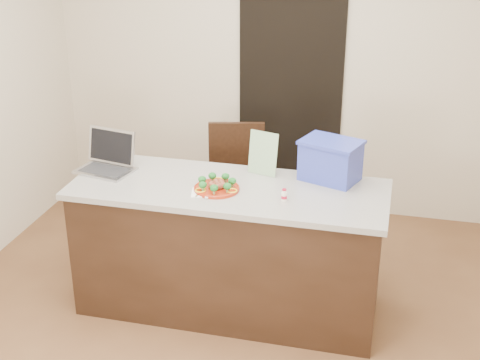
% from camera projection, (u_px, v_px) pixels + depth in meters
% --- Properties ---
extents(ground, '(4.00, 4.00, 0.00)m').
position_uv_depth(ground, '(220.00, 327.00, 4.47)').
color(ground, brown).
rests_on(ground, ground).
extents(room_shell, '(4.00, 4.00, 4.00)m').
position_uv_depth(room_shell, '(216.00, 93.00, 3.82)').
color(room_shell, white).
rests_on(room_shell, ground).
extents(doorway, '(0.90, 0.02, 2.00)m').
position_uv_depth(doorway, '(290.00, 100.00, 5.81)').
color(doorway, black).
rests_on(doorway, ground).
extents(island, '(2.06, 0.76, 0.92)m').
position_uv_depth(island, '(229.00, 248.00, 4.51)').
color(island, black).
rests_on(island, ground).
extents(plate, '(0.29, 0.29, 0.02)m').
position_uv_depth(plate, '(217.00, 188.00, 4.27)').
color(plate, '#9C250E').
rests_on(plate, island).
extents(meatballs, '(0.12, 0.12, 0.04)m').
position_uv_depth(meatballs, '(217.00, 184.00, 4.26)').
color(meatballs, brown).
rests_on(meatballs, plate).
extents(broccoli, '(0.25, 0.25, 0.04)m').
position_uv_depth(broccoli, '(217.00, 182.00, 4.26)').
color(broccoli, '#15501D').
rests_on(broccoli, plate).
extents(pepper_rings, '(0.26, 0.26, 0.01)m').
position_uv_depth(pepper_rings, '(217.00, 187.00, 4.27)').
color(pepper_rings, yellow).
rests_on(pepper_rings, plate).
extents(napkin, '(0.18, 0.18, 0.01)m').
position_uv_depth(napkin, '(203.00, 192.00, 4.24)').
color(napkin, white).
rests_on(napkin, island).
extents(fork, '(0.03, 0.16, 0.00)m').
position_uv_depth(fork, '(201.00, 191.00, 4.25)').
color(fork, '#AFAEB3').
rests_on(fork, napkin).
extents(knife, '(0.06, 0.20, 0.01)m').
position_uv_depth(knife, '(207.00, 193.00, 4.21)').
color(knife, white).
rests_on(knife, napkin).
extents(yogurt_bottle, '(0.04, 0.04, 0.08)m').
position_uv_depth(yogurt_bottle, '(284.00, 196.00, 4.12)').
color(yogurt_bottle, white).
rests_on(yogurt_bottle, island).
extents(laptop, '(0.41, 0.36, 0.26)m').
position_uv_depth(laptop, '(108.00, 159.00, 4.58)').
color(laptop, '#A6A6AA').
rests_on(laptop, island).
extents(leaflet, '(0.21, 0.10, 0.29)m').
position_uv_depth(leaflet, '(263.00, 153.00, 4.46)').
color(leaflet, silver).
rests_on(leaflet, island).
extents(blue_box, '(0.45, 0.38, 0.27)m').
position_uv_depth(blue_box, '(331.00, 160.00, 4.38)').
color(blue_box, '#303EAF').
rests_on(blue_box, island).
extents(chair, '(0.53, 0.53, 1.00)m').
position_uv_depth(chair, '(233.00, 178.00, 5.32)').
color(chair, black).
rests_on(chair, ground).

